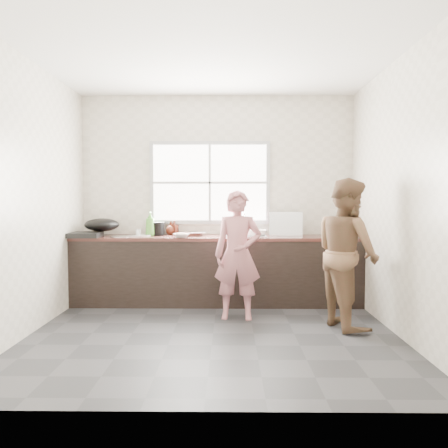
{
  "coord_description": "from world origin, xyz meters",
  "views": [
    {
      "loc": [
        0.16,
        -4.25,
        1.32
      ],
      "look_at": [
        0.1,
        0.65,
        1.05
      ],
      "focal_mm": 35.0,
      "sensor_mm": 36.0,
      "label": 1
    }
  ],
  "objects_px": {
    "cutting_board": "(189,234)",
    "glass_jar": "(138,233)",
    "black_pot": "(156,229)",
    "pot_lid_right": "(136,236)",
    "wok": "(102,225)",
    "bowl_crabs": "(256,234)",
    "plate_food": "(142,236)",
    "burner": "(84,235)",
    "pot_lid_left": "(120,237)",
    "bottle_brown_tall": "(174,228)",
    "woman": "(238,259)",
    "bottle_brown_short": "(171,229)",
    "person_side": "(347,253)",
    "dish_rack": "(286,224)",
    "bowl_mince": "(181,236)",
    "bottle_green": "(150,224)",
    "bowl_held": "(259,234)"
  },
  "relations": [
    {
      "from": "cutting_board",
      "to": "glass_jar",
      "type": "distance_m",
      "value": 0.64
    },
    {
      "from": "black_pot",
      "to": "pot_lid_right",
      "type": "xyz_separation_m",
      "value": [
        -0.22,
        -0.17,
        -0.08
      ]
    },
    {
      "from": "wok",
      "to": "bowl_crabs",
      "type": "bearing_deg",
      "value": -2.47
    },
    {
      "from": "plate_food",
      "to": "burner",
      "type": "height_order",
      "value": "burner"
    },
    {
      "from": "bowl_crabs",
      "to": "pot_lid_left",
      "type": "distance_m",
      "value": 1.69
    },
    {
      "from": "burner",
      "to": "bottle_brown_tall",
      "type": "bearing_deg",
      "value": 20.57
    },
    {
      "from": "bowl_crabs",
      "to": "woman",
      "type": "bearing_deg",
      "value": -109.64
    },
    {
      "from": "bottle_brown_tall",
      "to": "pot_lid_right",
      "type": "relative_size",
      "value": 0.69
    },
    {
      "from": "plate_food",
      "to": "bottle_brown_short",
      "type": "xyz_separation_m",
      "value": [
        0.33,
        0.26,
        0.07
      ]
    },
    {
      "from": "plate_food",
      "to": "pot_lid_right",
      "type": "bearing_deg",
      "value": -162.4
    },
    {
      "from": "person_side",
      "to": "wok",
      "type": "bearing_deg",
      "value": 54.67
    },
    {
      "from": "woman",
      "to": "dish_rack",
      "type": "height_order",
      "value": "woman"
    },
    {
      "from": "person_side",
      "to": "bowl_mince",
      "type": "distance_m",
      "value": 1.99
    },
    {
      "from": "bottle_green",
      "to": "dish_rack",
      "type": "height_order",
      "value": "bottle_green"
    },
    {
      "from": "bowl_mince",
      "to": "pot_lid_right",
      "type": "bearing_deg",
      "value": 164.82
    },
    {
      "from": "bottle_brown_tall",
      "to": "glass_jar",
      "type": "bearing_deg",
      "value": -148.98
    },
    {
      "from": "woman",
      "to": "glass_jar",
      "type": "height_order",
      "value": "woman"
    },
    {
      "from": "bowl_held",
      "to": "glass_jar",
      "type": "xyz_separation_m",
      "value": [
        -1.54,
        -0.01,
        0.01
      ]
    },
    {
      "from": "bowl_mince",
      "to": "bowl_held",
      "type": "distance_m",
      "value": 0.99
    },
    {
      "from": "bowl_crabs",
      "to": "pot_lid_left",
      "type": "height_order",
      "value": "bowl_crabs"
    },
    {
      "from": "bottle_brown_tall",
      "to": "burner",
      "type": "bearing_deg",
      "value": -159.43
    },
    {
      "from": "person_side",
      "to": "bottle_brown_tall",
      "type": "distance_m",
      "value": 2.33
    },
    {
      "from": "bowl_mince",
      "to": "plate_food",
      "type": "height_order",
      "value": "bowl_mince"
    },
    {
      "from": "glass_jar",
      "to": "dish_rack",
      "type": "bearing_deg",
      "value": 2.83
    },
    {
      "from": "burner",
      "to": "person_side",
      "type": "bearing_deg",
      "value": -15.69
    },
    {
      "from": "burner",
      "to": "pot_lid_right",
      "type": "height_order",
      "value": "burner"
    },
    {
      "from": "burner",
      "to": "pot_lid_left",
      "type": "xyz_separation_m",
      "value": [
        0.44,
        0.02,
        -0.02
      ]
    },
    {
      "from": "bowl_mince",
      "to": "burner",
      "type": "xyz_separation_m",
      "value": [
        -1.21,
        0.04,
        0.01
      ]
    },
    {
      "from": "bowl_crabs",
      "to": "burner",
      "type": "height_order",
      "value": "bowl_crabs"
    },
    {
      "from": "person_side",
      "to": "glass_jar",
      "type": "height_order",
      "value": "person_side"
    },
    {
      "from": "bowl_held",
      "to": "wok",
      "type": "distance_m",
      "value": 2.02
    },
    {
      "from": "dish_rack",
      "to": "bottle_green",
      "type": "bearing_deg",
      "value": -172.09
    },
    {
      "from": "bowl_held",
      "to": "black_pot",
      "type": "xyz_separation_m",
      "value": [
        -1.34,
        0.13,
        0.05
      ]
    },
    {
      "from": "person_side",
      "to": "bowl_held",
      "type": "height_order",
      "value": "person_side"
    },
    {
      "from": "woman",
      "to": "pot_lid_right",
      "type": "bearing_deg",
      "value": 155.61
    },
    {
      "from": "black_pot",
      "to": "cutting_board",
      "type": "bearing_deg",
      "value": -4.33
    },
    {
      "from": "bowl_mince",
      "to": "burner",
      "type": "height_order",
      "value": "burner"
    },
    {
      "from": "plate_food",
      "to": "glass_jar",
      "type": "distance_m",
      "value": 0.06
    },
    {
      "from": "glass_jar",
      "to": "wok",
      "type": "distance_m",
      "value": 0.49
    },
    {
      "from": "bowl_mince",
      "to": "bottle_green",
      "type": "distance_m",
      "value": 0.5
    },
    {
      "from": "person_side",
      "to": "bowl_held",
      "type": "xyz_separation_m",
      "value": [
        -0.84,
        1.01,
        0.12
      ]
    },
    {
      "from": "person_side",
      "to": "pot_lid_right",
      "type": "height_order",
      "value": "person_side"
    },
    {
      "from": "bowl_held",
      "to": "burner",
      "type": "distance_m",
      "value": 2.18
    },
    {
      "from": "black_pot",
      "to": "glass_jar",
      "type": "height_order",
      "value": "black_pot"
    },
    {
      "from": "bowl_mince",
      "to": "bottle_brown_tall",
      "type": "relative_size",
      "value": 1.13
    },
    {
      "from": "woman",
      "to": "bottle_brown_short",
      "type": "xyz_separation_m",
      "value": [
        -0.87,
        0.96,
        0.27
      ]
    },
    {
      "from": "pot_lid_left",
      "to": "bowl_held",
      "type": "bearing_deg",
      "value": 4.55
    },
    {
      "from": "bowl_crabs",
      "to": "bowl_held",
      "type": "distance_m",
      "value": 0.07
    },
    {
      "from": "bottle_green",
      "to": "bottle_brown_short",
      "type": "distance_m",
      "value": 0.33
    },
    {
      "from": "black_pot",
      "to": "woman",
      "type": "bearing_deg",
      "value": -38.86
    }
  ]
}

